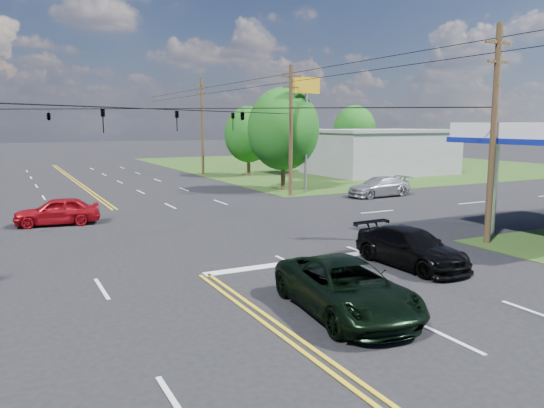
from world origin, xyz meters
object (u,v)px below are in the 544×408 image
retail_ne (379,153)px  pole_ne (291,129)px  pole_se (493,133)px  tree_far_r (355,130)px  tree_right_b (249,134)px  suv_black (411,247)px  tree_right_a (283,129)px  pole_right_far (202,125)px  pickup_dkgreen (346,287)px

retail_ne → pole_ne: size_ratio=1.47×
pole_se → pole_ne: size_ratio=1.00×
retail_ne → tree_far_r: bearing=68.2°
tree_right_b → suv_black: 35.74m
retail_ne → tree_right_a: 18.09m
pole_se → suv_black: (-5.66, -1.37, -4.21)m
tree_right_a → pole_ne: bearing=-108.4°
suv_black → pole_right_far: bearing=78.9°
pickup_dkgreen → suv_black: pickup_dkgreen is taller
pole_ne → tree_right_a: bearing=71.6°
retail_ne → tree_right_a: size_ratio=1.71×
pole_ne → suv_black: pole_ne is taller
tree_right_a → pole_se: bearing=-92.7°
pole_ne → pole_right_far: 19.00m
pole_ne → pole_right_far: size_ratio=0.95×
tree_far_r → suv_black: size_ratio=1.56×
pole_se → pickup_dkgreen: bearing=-157.7°
pole_right_far → tree_right_b: bearing=-48.8°
pole_se → suv_black: size_ratio=1.95×
pole_ne → suv_black: (-5.66, -19.37, -4.21)m
pickup_dkgreen → tree_far_r: bearing=60.3°
tree_right_b → tree_far_r: tree_far_r is taller
pole_ne → pole_right_far: bearing=90.0°
pole_ne → tree_right_a: (1.00, 3.00, -0.05)m
tree_far_r → pickup_dkgreen: bearing=-126.2°
retail_ne → suv_black: bearing=-126.7°
retail_ne → pole_right_far: (-17.00, 8.00, 2.97)m
pole_ne → pickup_dkgreen: 25.21m
tree_far_r → pickup_dkgreen: 53.93m
tree_right_a → tree_far_r: bearing=42.0°
tree_right_b → pole_ne: bearing=-103.1°
tree_right_b → suv_black: (-9.16, -34.37, -3.51)m
pole_ne → suv_black: bearing=-106.3°
pole_se → pole_right_far: bearing=90.0°
pole_se → tree_right_b: bearing=83.9°
pole_ne → tree_far_r: pole_ne is taller
suv_black → pickup_dkgreen: bearing=-151.9°
pole_se → pole_right_far: 37.00m
pole_ne → tree_right_a: size_ratio=1.16×
pole_ne → tree_right_a: 3.16m
retail_ne → pole_ne: bearing=-147.1°
tree_right_a → suv_black: 23.71m
tree_right_a → suv_black: bearing=-106.6°
pole_se → pole_right_far: pole_right_far is taller
pole_se → pole_ne: (0.00, 18.00, 0.00)m
pole_se → tree_right_a: size_ratio=1.16×
pole_right_far → tree_right_a: (1.00, -16.00, -0.30)m
pole_se → tree_right_a: 21.02m
retail_ne → tree_right_b: (-13.50, 4.00, 2.02)m
retail_ne → tree_far_r: size_ratio=1.83×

